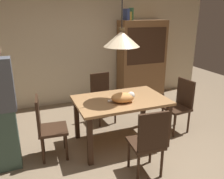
# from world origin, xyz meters

# --- Properties ---
(ground) EXTENTS (10.00, 10.00, 0.00)m
(ground) POSITION_xyz_m (0.00, 0.00, 0.00)
(ground) COLOR #847056
(back_wall) EXTENTS (6.40, 0.10, 2.90)m
(back_wall) POSITION_xyz_m (0.00, 2.65, 1.45)
(back_wall) COLOR beige
(back_wall) RESTS_ON ground
(dining_table) EXTENTS (1.40, 0.90, 0.75)m
(dining_table) POSITION_xyz_m (0.12, 0.56, 0.65)
(dining_table) COLOR #A87A4C
(dining_table) RESTS_ON ground
(chair_near_front) EXTENTS (0.43, 0.43, 0.93)m
(chair_near_front) POSITION_xyz_m (0.11, -0.32, 0.51)
(chair_near_front) COLOR #382316
(chair_near_front) RESTS_ON ground
(chair_far_back) EXTENTS (0.43, 0.43, 0.93)m
(chair_far_back) POSITION_xyz_m (0.11, 1.43, 0.51)
(chair_far_back) COLOR #382316
(chair_far_back) RESTS_ON ground
(chair_left_side) EXTENTS (0.43, 0.43, 0.93)m
(chair_left_side) POSITION_xyz_m (-1.01, 0.56, 0.51)
(chair_left_side) COLOR #382316
(chair_left_side) RESTS_ON ground
(chair_right_side) EXTENTS (0.44, 0.44, 0.93)m
(chair_right_side) POSITION_xyz_m (1.24, 0.56, 0.51)
(chair_right_side) COLOR #382316
(chair_right_side) RESTS_ON ground
(cat_sleeping) EXTENTS (0.40, 0.28, 0.16)m
(cat_sleeping) POSITION_xyz_m (0.09, 0.42, 0.83)
(cat_sleeping) COLOR #E59951
(cat_sleeping) RESTS_ON dining_table
(pendant_lamp) EXTENTS (0.52, 0.52, 1.30)m
(pendant_lamp) POSITION_xyz_m (0.12, 0.56, 1.66)
(pendant_lamp) COLOR beige
(hutch_bookcase) EXTENTS (1.12, 0.45, 1.85)m
(hutch_bookcase) POSITION_xyz_m (1.41, 2.32, 0.89)
(hutch_bookcase) COLOR brown
(hutch_bookcase) RESTS_ON ground
(book_blue_wide) EXTENTS (0.06, 0.24, 0.24)m
(book_blue_wide) POSITION_xyz_m (0.99, 2.32, 1.97)
(book_blue_wide) COLOR #384C93
(book_blue_wide) RESTS_ON hutch_bookcase
(book_yellow_short) EXTENTS (0.04, 0.20, 0.18)m
(book_yellow_short) POSITION_xyz_m (1.05, 2.32, 1.94)
(book_yellow_short) COLOR gold
(book_yellow_short) RESTS_ON hutch_bookcase
(book_green_slim) EXTENTS (0.03, 0.20, 0.26)m
(book_green_slim) POSITION_xyz_m (1.10, 2.32, 1.98)
(book_green_slim) COLOR #427A4C
(book_green_slim) RESTS_ON hutch_bookcase
(person_standing) EXTENTS (0.36, 0.22, 1.69)m
(person_standing) POSITION_xyz_m (-1.54, 0.50, 0.86)
(person_standing) COLOR #3D564C
(person_standing) RESTS_ON ground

